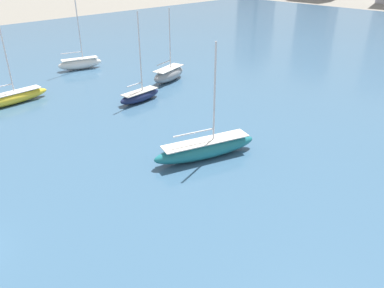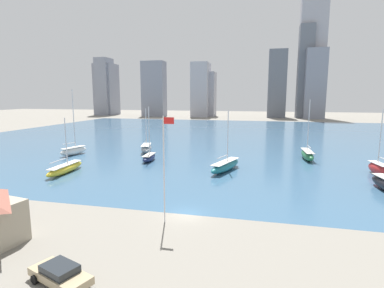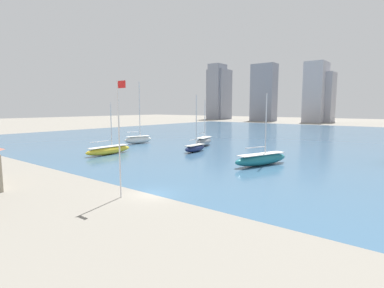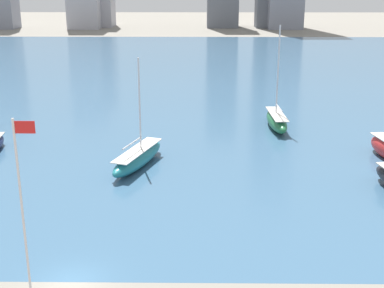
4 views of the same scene
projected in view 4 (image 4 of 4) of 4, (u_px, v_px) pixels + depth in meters
name	position (u px, v px, depth m)	size (l,w,h in m)	color
ground_plane	(72.00, 282.00, 34.73)	(500.00, 500.00, 0.00)	gray
harbor_water	(155.00, 79.00, 101.38)	(180.00, 140.00, 0.00)	#385B7A
flag_pole	(23.00, 210.00, 30.27)	(1.24, 0.14, 11.75)	silver
sailboat_teal	(138.00, 158.00, 55.18)	(5.46, 10.88, 11.20)	#1E757F
sailboat_green	(277.00, 120.00, 68.66)	(2.45, 9.46, 13.08)	#236B3D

